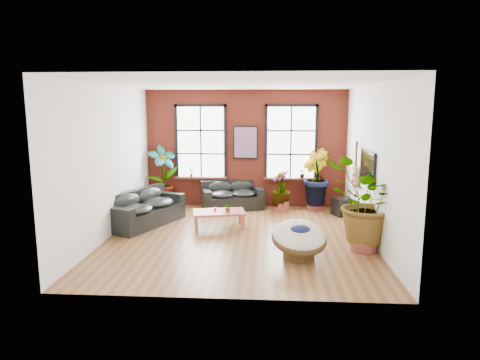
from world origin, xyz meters
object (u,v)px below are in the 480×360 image
object	(u,v)px
sofa_back	(232,196)
sofa_left	(143,209)
coffee_table	(219,213)
papasan_chair	(299,238)

from	to	relation	value
sofa_back	sofa_left	size ratio (longest dim) A/B	0.80
sofa_back	sofa_left	world-z (taller)	sofa_left
coffee_table	papasan_chair	distance (m)	2.85
sofa_left	sofa_back	bearing A→B (deg)	-23.86
sofa_back	coffee_table	size ratio (longest dim) A/B	1.37
sofa_left	coffee_table	size ratio (longest dim) A/B	1.71
sofa_left	papasan_chair	distance (m)	4.45
sofa_back	sofa_left	distance (m)	2.86
sofa_left	coffee_table	xyz separation A→B (m)	(1.96, -0.13, -0.03)
coffee_table	papasan_chair	bearing A→B (deg)	-60.86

